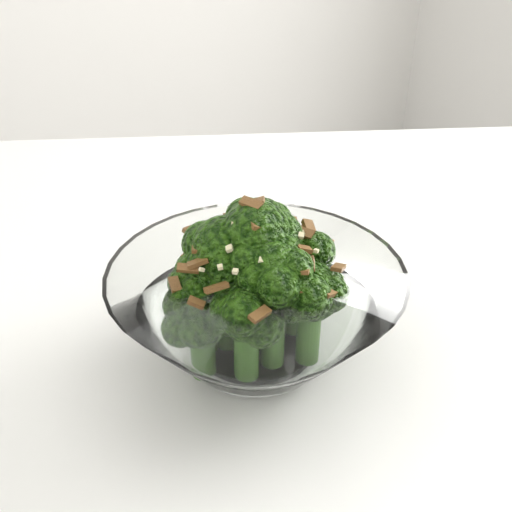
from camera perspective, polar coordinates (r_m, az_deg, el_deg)
table at (r=0.55m, az=-3.64°, el=-8.76°), size 1.43×1.23×0.75m
broccoli_dish at (r=0.41m, az=-0.12°, el=-4.39°), size 0.21×0.21×0.13m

